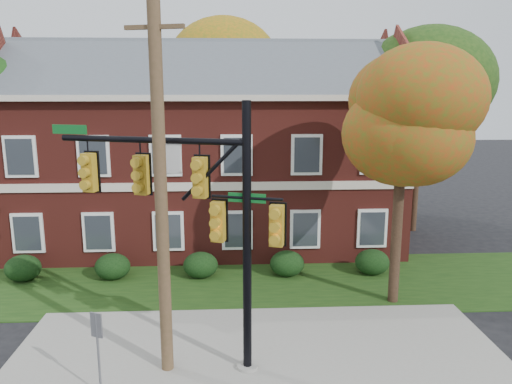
{
  "coord_description": "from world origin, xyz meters",
  "views": [
    {
      "loc": [
        -0.73,
        -12.42,
        7.49
      ],
      "look_at": [
        0.05,
        3.0,
        4.28
      ],
      "focal_mm": 35.0,
      "sensor_mm": 36.0,
      "label": 1
    }
  ],
  "objects_px": {
    "apartment_building": "(205,141)",
    "sign_post": "(98,341)",
    "hedge_left": "(113,267)",
    "tree_near_right": "(412,114)",
    "hedge_right": "(287,264)",
    "tree_right_rear": "(430,76)",
    "traffic_signal": "(199,207)",
    "hedge_far_right": "(372,262)",
    "hedge_far_left": "(23,268)",
    "tree_far_rear": "(231,66)",
    "hedge_center": "(201,265)",
    "utility_pole": "(161,194)"
  },
  "relations": [
    {
      "from": "apartment_building",
      "to": "sign_post",
      "type": "xyz_separation_m",
      "value": [
        -2.0,
        -13.13,
        -3.47
      ]
    },
    {
      "from": "hedge_left",
      "to": "tree_near_right",
      "type": "height_order",
      "value": "tree_near_right"
    },
    {
      "from": "hedge_right",
      "to": "tree_near_right",
      "type": "xyz_separation_m",
      "value": [
        3.72,
        -2.83,
        6.14
      ]
    },
    {
      "from": "tree_right_rear",
      "to": "traffic_signal",
      "type": "distance_m",
      "value": 17.06
    },
    {
      "from": "hedge_far_right",
      "to": "tree_near_right",
      "type": "xyz_separation_m",
      "value": [
        0.22,
        -2.83,
        6.14
      ]
    },
    {
      "from": "apartment_building",
      "to": "hedge_far_right",
      "type": "bearing_deg",
      "value": -36.89
    },
    {
      "from": "hedge_far_left",
      "to": "tree_far_rear",
      "type": "relative_size",
      "value": 0.12
    },
    {
      "from": "hedge_center",
      "to": "tree_right_rear",
      "type": "xyz_separation_m",
      "value": [
        11.31,
        6.11,
        7.6
      ]
    },
    {
      "from": "hedge_right",
      "to": "tree_right_rear",
      "type": "relative_size",
      "value": 0.13
    },
    {
      "from": "hedge_far_right",
      "to": "hedge_left",
      "type": "bearing_deg",
      "value": 180.0
    },
    {
      "from": "utility_pole",
      "to": "hedge_right",
      "type": "bearing_deg",
      "value": 75.42
    },
    {
      "from": "apartment_building",
      "to": "tree_near_right",
      "type": "bearing_deg",
      "value": -48.23
    },
    {
      "from": "tree_near_right",
      "to": "utility_pole",
      "type": "xyz_separation_m",
      "value": [
        -7.72,
        -3.95,
        -1.77
      ]
    },
    {
      "from": "hedge_left",
      "to": "hedge_far_right",
      "type": "relative_size",
      "value": 1.0
    },
    {
      "from": "hedge_far_left",
      "to": "traffic_signal",
      "type": "xyz_separation_m",
      "value": [
        7.42,
        -6.5,
        3.95
      ]
    },
    {
      "from": "tree_far_rear",
      "to": "utility_pole",
      "type": "relative_size",
      "value": 1.19
    },
    {
      "from": "hedge_left",
      "to": "tree_far_rear",
      "type": "height_order",
      "value": "tree_far_rear"
    },
    {
      "from": "apartment_building",
      "to": "hedge_far_right",
      "type": "relative_size",
      "value": 13.43
    },
    {
      "from": "apartment_building",
      "to": "tree_right_rear",
      "type": "height_order",
      "value": "tree_right_rear"
    },
    {
      "from": "apartment_building",
      "to": "traffic_signal",
      "type": "relative_size",
      "value": 2.61
    },
    {
      "from": "utility_pole",
      "to": "hedge_center",
      "type": "bearing_deg",
      "value": 101.73
    },
    {
      "from": "tree_near_right",
      "to": "tree_right_rear",
      "type": "distance_m",
      "value": 9.94
    },
    {
      "from": "hedge_right",
      "to": "sign_post",
      "type": "bearing_deg",
      "value": -124.95
    },
    {
      "from": "hedge_left",
      "to": "hedge_right",
      "type": "relative_size",
      "value": 1.0
    },
    {
      "from": "hedge_center",
      "to": "tree_near_right",
      "type": "distance_m",
      "value": 9.9
    },
    {
      "from": "hedge_center",
      "to": "hedge_far_left",
      "type": "bearing_deg",
      "value": 180.0
    },
    {
      "from": "hedge_right",
      "to": "tree_near_right",
      "type": "height_order",
      "value": "tree_near_right"
    },
    {
      "from": "tree_far_rear",
      "to": "traffic_signal",
      "type": "distance_m",
      "value": 20.1
    },
    {
      "from": "hedge_right",
      "to": "utility_pole",
      "type": "relative_size",
      "value": 0.15
    },
    {
      "from": "tree_near_right",
      "to": "traffic_signal",
      "type": "height_order",
      "value": "tree_near_right"
    },
    {
      "from": "hedge_far_right",
      "to": "tree_near_right",
      "type": "height_order",
      "value": "tree_near_right"
    },
    {
      "from": "tree_far_rear",
      "to": "utility_pole",
      "type": "distance_m",
      "value": 20.35
    },
    {
      "from": "hedge_right",
      "to": "hedge_far_right",
      "type": "xyz_separation_m",
      "value": [
        3.5,
        0.0,
        0.0
      ]
    },
    {
      "from": "hedge_center",
      "to": "hedge_far_right",
      "type": "height_order",
      "value": "same"
    },
    {
      "from": "hedge_far_right",
      "to": "traffic_signal",
      "type": "xyz_separation_m",
      "value": [
        -6.58,
        -6.5,
        3.95
      ]
    },
    {
      "from": "hedge_center",
      "to": "utility_pole",
      "type": "distance_m",
      "value": 8.09
    },
    {
      "from": "hedge_right",
      "to": "traffic_signal",
      "type": "relative_size",
      "value": 0.19
    },
    {
      "from": "tree_far_rear",
      "to": "sign_post",
      "type": "distance_m",
      "value": 22.46
    },
    {
      "from": "sign_post",
      "to": "hedge_left",
      "type": "bearing_deg",
      "value": 125.48
    },
    {
      "from": "tree_near_right",
      "to": "sign_post",
      "type": "height_order",
      "value": "tree_near_right"
    },
    {
      "from": "hedge_center",
      "to": "hedge_right",
      "type": "relative_size",
      "value": 1.0
    },
    {
      "from": "apartment_building",
      "to": "hedge_far_left",
      "type": "bearing_deg",
      "value": -143.11
    },
    {
      "from": "utility_pole",
      "to": "apartment_building",
      "type": "bearing_deg",
      "value": 103.56
    },
    {
      "from": "hedge_far_left",
      "to": "sign_post",
      "type": "height_order",
      "value": "sign_post"
    },
    {
      "from": "hedge_far_right",
      "to": "tree_far_rear",
      "type": "distance_m",
      "value": 16.51
    },
    {
      "from": "hedge_center",
      "to": "apartment_building",
      "type": "bearing_deg",
      "value": 90.0
    },
    {
      "from": "tree_right_rear",
      "to": "hedge_far_left",
      "type": "bearing_deg",
      "value": -161.55
    },
    {
      "from": "hedge_far_left",
      "to": "utility_pole",
      "type": "bearing_deg",
      "value": -46.23
    },
    {
      "from": "tree_far_rear",
      "to": "apartment_building",
      "type": "bearing_deg",
      "value": -99.71
    },
    {
      "from": "hedge_center",
      "to": "hedge_far_right",
      "type": "distance_m",
      "value": 7.0
    }
  ]
}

